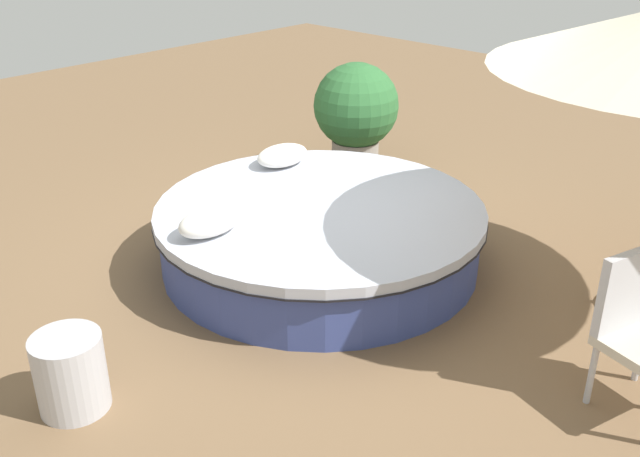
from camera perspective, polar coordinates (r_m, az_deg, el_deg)
The scene contains 6 objects.
ground_plane at distance 5.99m, azimuth 0.00°, elevation -2.65°, with size 16.00×16.00×0.00m, color brown.
round_bed at distance 5.87m, azimuth 0.00°, elevation -0.39°, with size 2.67×2.67×0.51m.
throw_pillow_0 at distance 6.61m, azimuth -3.00°, elevation 5.82°, with size 0.53×0.36×0.18m, color white.
throw_pillow_1 at distance 5.33m, azimuth -8.65°, elevation 0.61°, with size 0.54×0.32×0.20m, color white.
planter at distance 7.72m, azimuth 2.87°, elevation 9.29°, with size 0.90×0.90×1.18m.
side_table at distance 4.56m, azimuth -19.18°, elevation -10.77°, with size 0.42×0.42×0.49m, color #B7B7BC.
Camera 1 is at (3.83, 3.63, 2.85)m, focal length 40.34 mm.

